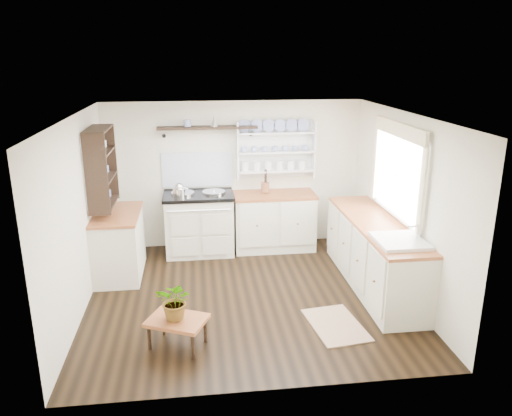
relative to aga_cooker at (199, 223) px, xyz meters
name	(u,v)px	position (x,y,z in m)	size (l,w,h in m)	color
floor	(247,295)	(0.57, -1.57, -0.48)	(4.00, 3.80, 0.01)	black
wall_back	(234,175)	(0.57, 0.33, 0.67)	(4.00, 0.02, 2.30)	silver
wall_right	(404,205)	(2.57, -1.57, 0.67)	(0.02, 3.80, 2.30)	silver
wall_left	(78,217)	(-1.43, -1.57, 0.67)	(0.02, 3.80, 2.30)	silver
ceiling	(246,116)	(0.57, -1.57, 1.82)	(4.00, 3.80, 0.01)	white
window	(398,170)	(2.52, -1.42, 1.08)	(0.08, 1.55, 1.22)	white
aga_cooker	(199,223)	(0.00, 0.00, 0.00)	(1.06, 0.74, 0.98)	beige
back_cabinets	(274,220)	(1.17, 0.03, -0.02)	(1.27, 0.63, 0.90)	silver
right_cabinets	(374,253)	(2.27, -1.47, -0.02)	(0.62, 2.43, 0.90)	silver
belfast_sink	(399,251)	(2.27, -2.22, 0.32)	(0.55, 0.60, 0.45)	white
left_cabinets	(119,243)	(-1.13, -0.67, -0.02)	(0.62, 1.13, 0.90)	silver
plate_rack	(275,149)	(1.22, 0.29, 1.07)	(1.20, 0.22, 0.90)	white
high_shelf	(208,128)	(0.17, 0.21, 1.43)	(1.50, 0.29, 0.16)	black
left_shelving	(101,167)	(-1.27, -0.67, 1.07)	(0.28, 0.80, 1.05)	black
kettle	(179,190)	(-0.28, -0.12, 0.56)	(0.18, 0.18, 0.22)	silver
utensil_crock	(265,187)	(1.04, 0.11, 0.50)	(0.13, 0.13, 0.15)	brown
center_table	(177,322)	(-0.29, -2.62, -0.20)	(0.72, 0.63, 0.32)	brown
potted_plant	(176,301)	(-0.29, -2.62, 0.05)	(0.38, 0.33, 0.42)	#3F7233
floor_rug	(336,325)	(1.50, -2.44, -0.48)	(0.55, 0.85, 0.02)	#876C4E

